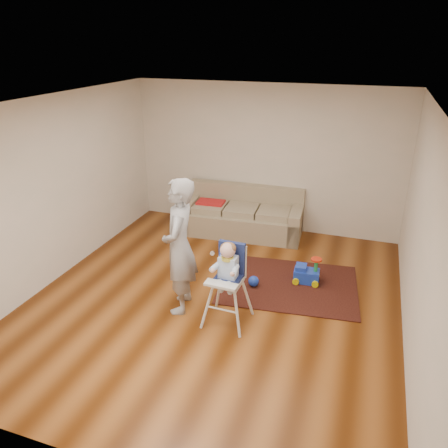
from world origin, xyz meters
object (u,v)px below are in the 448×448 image
(toy_ball, at_px, (254,281))
(adult, at_px, (179,247))
(sofa, at_px, (242,212))
(side_table, at_px, (194,212))
(high_chair, at_px, (228,285))
(ride_on_toy, at_px, (307,270))

(toy_ball, distance_m, adult, 1.41)
(sofa, relative_size, toy_ball, 14.19)
(side_table, xyz_separation_m, adult, (0.96, -2.73, 0.68))
(side_table, height_order, high_chair, high_chair)
(ride_on_toy, bearing_deg, toy_ball, -155.73)
(sofa, relative_size, adult, 1.23)
(ride_on_toy, height_order, toy_ball, ride_on_toy)
(sofa, height_order, side_table, sofa)
(side_table, height_order, ride_on_toy, side_table)
(ride_on_toy, distance_m, toy_ball, 0.82)
(toy_ball, relative_size, high_chair, 0.14)
(side_table, bearing_deg, high_chair, -59.75)
(high_chair, bearing_deg, side_table, 122.32)
(sofa, distance_m, adult, 2.67)
(side_table, relative_size, toy_ball, 3.09)
(sofa, bearing_deg, toy_ball, -72.02)
(sofa, height_order, high_chair, high_chair)
(adult, bearing_deg, toy_ball, 123.02)
(ride_on_toy, distance_m, high_chair, 1.57)
(side_table, relative_size, adult, 0.27)
(ride_on_toy, bearing_deg, adult, -145.17)
(side_table, bearing_deg, adult, -70.70)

